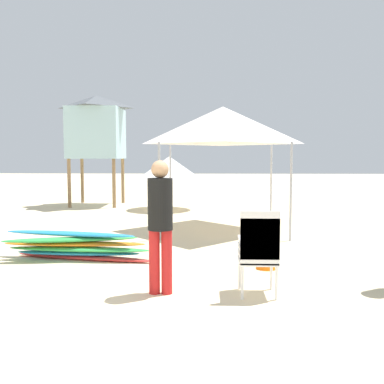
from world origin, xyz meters
name	(u,v)px	position (x,y,z in m)	size (l,w,h in m)	color
ground	(43,347)	(0.00, 0.00, 0.00)	(80.00, 80.00, 0.00)	beige
stacked_plastic_chairs	(259,246)	(2.18, 1.50, 0.65)	(0.48, 0.48, 1.11)	white
surfboard_pile	(76,246)	(-0.71, 3.34, 0.24)	(2.73, 0.77, 0.48)	red
lifeguard_near_right	(160,218)	(0.94, 1.59, 0.99)	(0.32, 0.32, 1.72)	red
popup_canopy	(223,125)	(1.91, 6.53, 2.51)	(2.81, 2.81, 2.95)	#B2B2B7
lifeguard_tower	(96,127)	(-2.44, 11.59, 2.83)	(1.98, 1.98, 3.94)	olive
beach_umbrella_left	(169,168)	(0.28, 10.38, 1.40)	(2.13, 2.13, 1.77)	beige
traffic_cone_near	(266,254)	(2.47, 2.87, 0.23)	(0.33, 0.33, 0.47)	orange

